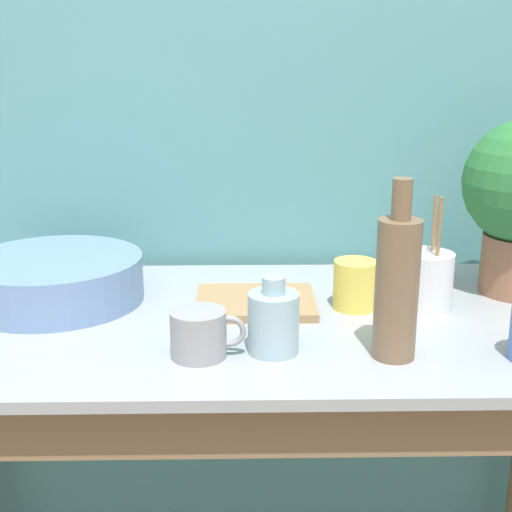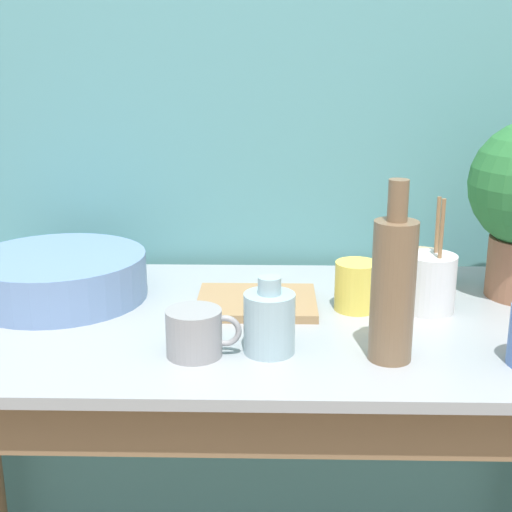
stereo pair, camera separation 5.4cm
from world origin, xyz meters
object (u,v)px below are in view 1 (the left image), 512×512
Objects in this scene: mug_yellow at (356,285)px; bottle_tall at (397,285)px; mug_grey at (200,334)px; bowl_wash_large at (54,279)px; utensil_cup at (428,280)px; bowl_small_tan at (414,267)px; tray_board at (253,302)px; bottle_short at (273,321)px.

bottle_tall is at bearing -83.25° from mug_yellow.
mug_yellow is 0.97× the size of mug_grey.
bowl_wash_large is 0.60m from mug_yellow.
mug_grey is at bearing -153.29° from utensil_cup.
mug_yellow is 0.96× the size of bowl_small_tan.
mug_grey is (0.31, -0.27, -0.01)m from bowl_wash_large.
bottle_tall is 0.33m from mug_grey.
utensil_cup reaches higher than tray_board.
bowl_wash_large is at bearing 174.26° from tray_board.
bottle_tall reaches higher than bowl_small_tan.
tray_board is at bearing 176.90° from utensil_cup.
utensil_cup reaches higher than bowl_small_tan.
tray_board is (-0.20, 0.01, -0.04)m from mug_yellow.
mug_grey is at bearing -142.84° from mug_yellow.
utensil_cup reaches higher than bottle_short.
bowl_wash_large is 2.82× the size of mug_grey.
bowl_wash_large is 2.92× the size of mug_yellow.
utensil_cup is at bearing -4.53° from bowl_wash_large.
bowl_small_tan is at bearing 45.68° from mug_yellow.
utensil_cup is (0.11, 0.22, -0.07)m from bottle_tall.
bottle_tall is at bearing -6.68° from bottle_short.
mug_grey is (-0.29, -0.22, -0.01)m from mug_yellow.
mug_grey is 0.58m from bowl_small_tan.
tray_board is (-0.23, 0.24, -0.12)m from bottle_tall.
mug_grey is at bearing -41.89° from bowl_wash_large.
bowl_wash_large is at bearing 138.11° from mug_grey.
bowl_wash_large is 0.69m from bottle_tall.
tray_board is (-0.35, -0.14, -0.03)m from bowl_small_tan.
bowl_wash_large is at bearing 175.47° from utensil_cup.
utensil_cup is at bearing 33.10° from bottle_short.
bottle_tall is at bearing -1.35° from mug_grey.
mug_yellow is 0.14m from utensil_cup.
bottle_tall is at bearing -116.32° from utensil_cup.
bowl_wash_large is 0.50m from bottle_short.
bottle_short is at bearing 173.32° from bottle_tall.
bowl_wash_large is 0.41m from mug_grey.
bowl_small_tan is 0.38m from tray_board.
mug_yellow reaches higher than bowl_small_tan.
bowl_wash_large is 1.51× the size of tray_board.
mug_grey is 0.25m from tray_board.
bottle_tall is 0.35m from tray_board.
bottle_short is 0.12m from mug_grey.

